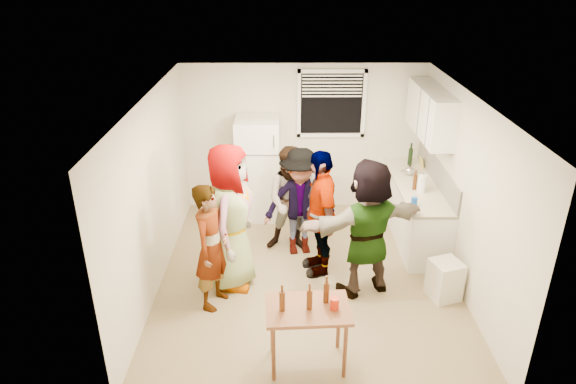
{
  "coord_description": "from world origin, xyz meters",
  "views": [
    {
      "loc": [
        -0.31,
        -5.96,
        4.03
      ],
      "look_at": [
        -0.27,
        0.3,
        1.15
      ],
      "focal_mm": 32.0,
      "sensor_mm": 36.0,
      "label": 1
    }
  ],
  "objects_px": {
    "refrigerator": "(258,169)",
    "guest_back_right": "(299,251)",
    "guest_stripe": "(216,302)",
    "wine_bottle": "(409,165)",
    "guest_back_left": "(292,248)",
    "trash_bin": "(445,281)",
    "red_cup": "(334,308)",
    "guest_grey": "(234,282)",
    "serving_table": "(307,362)",
    "beer_bottle_counter": "(414,189)",
    "guest_orange": "(363,289)",
    "blue_cup": "(414,205)",
    "guest_black": "(319,269)",
    "kettle": "(409,175)",
    "beer_bottle_table": "(326,302)"
  },
  "relations": [
    {
      "from": "serving_table",
      "to": "red_cup",
      "type": "bearing_deg",
      "value": -3.51
    },
    {
      "from": "guest_back_right",
      "to": "serving_table",
      "type": "bearing_deg",
      "value": -98.13
    },
    {
      "from": "refrigerator",
      "to": "beer_bottle_table",
      "type": "relative_size",
      "value": 7.21
    },
    {
      "from": "guest_stripe",
      "to": "guest_back_right",
      "type": "relative_size",
      "value": 1.01
    },
    {
      "from": "guest_black",
      "to": "guest_orange",
      "type": "bearing_deg",
      "value": 40.13
    },
    {
      "from": "guest_grey",
      "to": "guest_stripe",
      "type": "height_order",
      "value": "guest_grey"
    },
    {
      "from": "blue_cup",
      "to": "red_cup",
      "type": "relative_size",
      "value": 0.91
    },
    {
      "from": "wine_bottle",
      "to": "serving_table",
      "type": "xyz_separation_m",
      "value": [
        -1.82,
        -3.57,
        -0.9
      ]
    },
    {
      "from": "red_cup",
      "to": "guest_orange",
      "type": "height_order",
      "value": "red_cup"
    },
    {
      "from": "guest_orange",
      "to": "beer_bottle_counter",
      "type": "bearing_deg",
      "value": -145.79
    },
    {
      "from": "serving_table",
      "to": "guest_orange",
      "type": "height_order",
      "value": "serving_table"
    },
    {
      "from": "beer_bottle_counter",
      "to": "guest_orange",
      "type": "xyz_separation_m",
      "value": [
        -0.87,
        -1.23,
        -0.9
      ]
    },
    {
      "from": "kettle",
      "to": "guest_black",
      "type": "distance_m",
      "value": 2.18
    },
    {
      "from": "wine_bottle",
      "to": "guest_back_left",
      "type": "relative_size",
      "value": 0.17
    },
    {
      "from": "guest_back_left",
      "to": "beer_bottle_counter",
      "type": "bearing_deg",
      "value": 11.89
    },
    {
      "from": "beer_bottle_counter",
      "to": "guest_back_left",
      "type": "distance_m",
      "value": 2.02
    },
    {
      "from": "kettle",
      "to": "guest_back_left",
      "type": "distance_m",
      "value": 2.18
    },
    {
      "from": "blue_cup",
      "to": "guest_back_right",
      "type": "relative_size",
      "value": 0.07
    },
    {
      "from": "refrigerator",
      "to": "guest_orange",
      "type": "height_order",
      "value": "refrigerator"
    },
    {
      "from": "blue_cup",
      "to": "guest_black",
      "type": "xyz_separation_m",
      "value": [
        -1.31,
        -0.22,
        -0.9
      ]
    },
    {
      "from": "blue_cup",
      "to": "serving_table",
      "type": "relative_size",
      "value": 0.13
    },
    {
      "from": "refrigerator",
      "to": "guest_back_right",
      "type": "bearing_deg",
      "value": -61.35
    },
    {
      "from": "red_cup",
      "to": "guest_stripe",
      "type": "bearing_deg",
      "value": 141.9
    },
    {
      "from": "trash_bin",
      "to": "guest_black",
      "type": "distance_m",
      "value": 1.72
    },
    {
      "from": "beer_bottle_counter",
      "to": "guest_grey",
      "type": "relative_size",
      "value": 0.11
    },
    {
      "from": "guest_grey",
      "to": "guest_black",
      "type": "xyz_separation_m",
      "value": [
        1.18,
        0.3,
        0.0
      ]
    },
    {
      "from": "kettle",
      "to": "beer_bottle_table",
      "type": "xyz_separation_m",
      "value": [
        -1.53,
        -3.05,
        -0.16
      ]
    },
    {
      "from": "refrigerator",
      "to": "guest_stripe",
      "type": "xyz_separation_m",
      "value": [
        -0.45,
        -2.46,
        -0.85
      ]
    },
    {
      "from": "guest_black",
      "to": "beer_bottle_counter",
      "type": "bearing_deg",
      "value": 107.71
    },
    {
      "from": "red_cup",
      "to": "guest_back_left",
      "type": "relative_size",
      "value": 0.08
    },
    {
      "from": "guest_back_right",
      "to": "red_cup",
      "type": "bearing_deg",
      "value": -91.62
    },
    {
      "from": "guest_grey",
      "to": "guest_orange",
      "type": "distance_m",
      "value": 1.75
    },
    {
      "from": "guest_grey",
      "to": "guest_back_left",
      "type": "bearing_deg",
      "value": -32.85
    },
    {
      "from": "refrigerator",
      "to": "guest_orange",
      "type": "distance_m",
      "value": 2.77
    },
    {
      "from": "kettle",
      "to": "guest_grey",
      "type": "bearing_deg",
      "value": -170.28
    },
    {
      "from": "refrigerator",
      "to": "trash_bin",
      "type": "relative_size",
      "value": 3.25
    },
    {
      "from": "trash_bin",
      "to": "guest_grey",
      "type": "height_order",
      "value": "trash_bin"
    },
    {
      "from": "guest_black",
      "to": "guest_orange",
      "type": "relative_size",
      "value": 0.97
    },
    {
      "from": "guest_back_left",
      "to": "guest_back_right",
      "type": "xyz_separation_m",
      "value": [
        0.11,
        -0.08,
        0.0
      ]
    },
    {
      "from": "trash_bin",
      "to": "guest_back_left",
      "type": "distance_m",
      "value": 2.31
    },
    {
      "from": "blue_cup",
      "to": "beer_bottle_table",
      "type": "distance_m",
      "value": 2.38
    },
    {
      "from": "wine_bottle",
      "to": "blue_cup",
      "type": "bearing_deg",
      "value": -100.27
    },
    {
      "from": "blue_cup",
      "to": "serving_table",
      "type": "xyz_separation_m",
      "value": [
        -1.55,
        -2.05,
        -0.9
      ]
    },
    {
      "from": "guest_grey",
      "to": "blue_cup",
      "type": "bearing_deg",
      "value": -68.55
    },
    {
      "from": "wine_bottle",
      "to": "red_cup",
      "type": "distance_m",
      "value": 3.91
    },
    {
      "from": "trash_bin",
      "to": "beer_bottle_table",
      "type": "height_order",
      "value": "beer_bottle_table"
    },
    {
      "from": "beer_bottle_counter",
      "to": "guest_orange",
      "type": "relative_size",
      "value": 0.12
    },
    {
      "from": "trash_bin",
      "to": "red_cup",
      "type": "xyz_separation_m",
      "value": [
        -1.54,
        -1.2,
        0.49
      ]
    },
    {
      "from": "kettle",
      "to": "serving_table",
      "type": "relative_size",
      "value": 0.25
    },
    {
      "from": "serving_table",
      "to": "guest_grey",
      "type": "distance_m",
      "value": 1.79
    }
  ]
}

